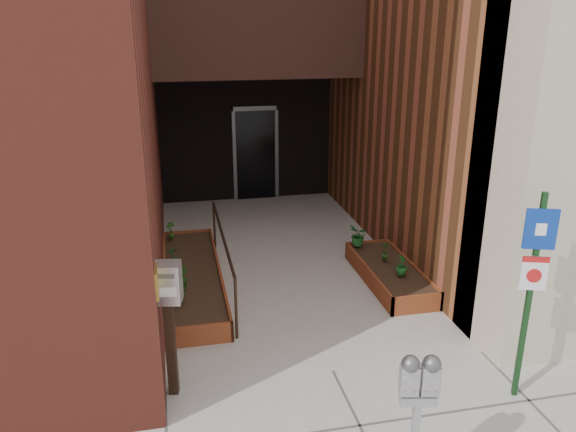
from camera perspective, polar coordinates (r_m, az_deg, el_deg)
ground at (r=7.12m, az=4.58°, el=-15.44°), size 80.00×80.00×0.00m
planter_left at (r=9.17m, az=-9.67°, el=-6.31°), size 0.90×3.60×0.30m
planter_right at (r=9.34m, az=10.25°, el=-5.85°), size 0.80×2.20×0.30m
handrail at (r=8.90m, az=-6.66°, el=-2.64°), size 0.04×3.34×0.90m
parking_meter at (r=4.99m, az=13.14°, el=-16.89°), size 0.34×0.19×1.48m
sign_post at (r=6.49m, az=23.60°, el=-5.70°), size 0.32×0.13×2.41m
payment_dropbox at (r=6.28m, az=-12.16°, el=-8.50°), size 0.36×0.29×1.62m
shrub_left_a at (r=8.09m, az=-11.06°, el=-7.40°), size 0.41×0.41×0.33m
shrub_left_b at (r=8.44m, az=-10.72°, el=-6.18°), size 0.21×0.21×0.34m
shrub_left_c at (r=9.10m, az=-11.59°, el=-4.22°), size 0.29×0.29×0.37m
shrub_left_d at (r=10.33m, az=-11.83°, el=-1.44°), size 0.25×0.25×0.34m
shrub_right_a at (r=8.90m, az=11.47°, el=-4.91°), size 0.23×0.23×0.32m
shrub_right_b at (r=9.38m, az=9.87°, el=-3.48°), size 0.23×0.23×0.33m
shrub_right_c at (r=9.89m, az=7.16°, el=-1.99°), size 0.38×0.38×0.38m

